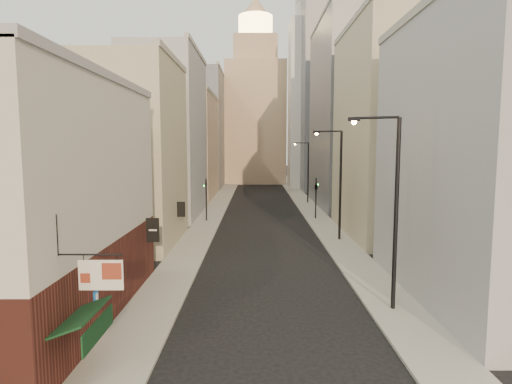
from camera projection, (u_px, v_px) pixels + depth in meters
name	position (u px, v px, depth m)	size (l,w,h in m)	color
sidewalk_left	(221.00, 201.00, 67.40)	(3.00, 140.00, 0.15)	#9A978B
sidewalk_right	(303.00, 201.00, 67.41)	(3.00, 140.00, 0.15)	#9A978B
near_building_left	(52.00, 202.00, 21.02)	(8.30, 23.04, 12.30)	#5A261F
left_bldg_beige	(131.00, 154.00, 37.71)	(8.00, 12.00, 16.00)	tan
left_bldg_grey	(167.00, 136.00, 53.41)	(8.00, 16.00, 20.00)	#A4A4AA
left_bldg_tan	(190.00, 147.00, 71.46)	(8.00, 18.00, 17.00)	tan
left_bldg_wingrid	(204.00, 131.00, 90.97)	(8.00, 20.00, 24.00)	gray
right_bldg_grey	(488.00, 159.00, 23.81)	(8.00, 16.00, 16.00)	#A4A4AA
right_bldg_beige	(389.00, 133.00, 41.49)	(8.00, 16.00, 20.00)	tan
right_bldg_wingrid	(346.00, 116.00, 61.06)	(8.00, 20.00, 26.00)	gray
highrise	(348.00, 63.00, 87.55)	(21.00, 23.00, 51.20)	gray
clock_tower	(255.00, 109.00, 102.31)	(14.00, 14.00, 44.90)	tan
white_tower	(309.00, 98.00, 88.29)	(8.00, 8.00, 41.50)	silver
streetlamp_near	(391.00, 201.00, 22.23)	(2.57, 1.13, 10.27)	black
streetlamp_mid	(338.00, 178.00, 39.04)	(2.60, 0.89, 10.14)	black
streetlamp_far	(307.00, 169.00, 64.84)	(2.43, 0.35, 9.27)	black
traffic_light_left	(206.00, 191.00, 49.14)	(0.59, 0.51, 5.00)	black
traffic_light_right	(316.00, 188.00, 50.67)	(0.64, 0.63, 5.00)	black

